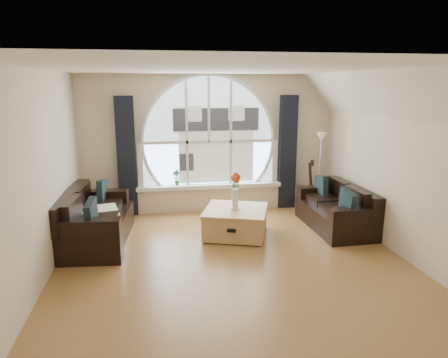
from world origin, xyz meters
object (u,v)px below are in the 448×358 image
(vase_flowers, at_px, (235,186))
(sofa_left, at_px, (95,218))
(guitar, at_px, (309,185))
(sofa_right, at_px, (335,206))
(potted_plant, at_px, (177,178))
(floor_lamp, at_px, (320,173))
(coffee_chest, at_px, (236,221))

(vase_flowers, bearing_deg, sofa_left, 178.86)
(sofa_left, relative_size, guitar, 1.80)
(sofa_right, height_order, potted_plant, potted_plant)
(vase_flowers, xyz_separation_m, guitar, (1.74, 1.15, -0.32))
(vase_flowers, bearing_deg, potted_plant, 121.55)
(sofa_right, relative_size, vase_flowers, 2.43)
(potted_plant, bearing_deg, guitar, -6.72)
(floor_lamp, height_order, potted_plant, floor_lamp)
(sofa_left, distance_m, potted_plant, 2.00)
(guitar, bearing_deg, sofa_right, -92.53)
(sofa_right, distance_m, coffee_chest, 1.81)
(sofa_right, bearing_deg, vase_flowers, -179.84)
(sofa_left, xyz_separation_m, guitar, (4.03, 1.10, 0.13))
(sofa_left, xyz_separation_m, floor_lamp, (4.16, 0.93, 0.40))
(floor_lamp, bearing_deg, sofa_right, -94.02)
(sofa_left, relative_size, vase_flowers, 2.72)
(sofa_left, distance_m, guitar, 4.18)
(coffee_chest, height_order, vase_flowers, vase_flowers)
(sofa_left, relative_size, sofa_right, 1.12)
(coffee_chest, height_order, potted_plant, potted_plant)
(floor_lamp, height_order, guitar, floor_lamp)
(potted_plant, bearing_deg, coffee_chest, -58.27)
(sofa_right, height_order, vase_flowers, vase_flowers)
(sofa_left, height_order, sofa_right, sofa_left)
(sofa_left, relative_size, coffee_chest, 1.87)
(sofa_right, relative_size, floor_lamp, 1.06)
(coffee_chest, relative_size, vase_flowers, 1.46)
(vase_flowers, xyz_separation_m, floor_lamp, (1.88, 0.97, -0.05))
(coffee_chest, xyz_separation_m, vase_flowers, (-0.01, 0.01, 0.60))
(sofa_right, bearing_deg, coffee_chest, -179.59)
(sofa_left, height_order, floor_lamp, floor_lamp)
(floor_lamp, xyz_separation_m, guitar, (-0.14, 0.17, -0.27))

